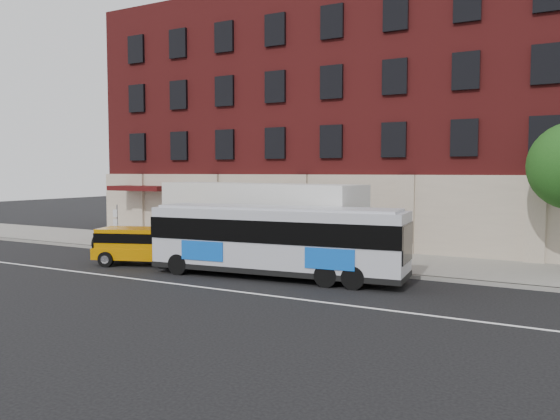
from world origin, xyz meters
The scene contains 9 objects.
ground centered at (0.00, 0.00, 0.00)m, with size 120.00×120.00×0.00m, color black.
sidewalk centered at (0.00, 9.00, 0.07)m, with size 60.00×6.00×0.15m, color gray.
kerb centered at (0.00, 6.00, 0.07)m, with size 60.00×0.25×0.15m, color gray.
lane_line centered at (0.00, 0.50, 0.01)m, with size 60.00×0.12×0.01m, color white.
building centered at (-0.01, 16.92, 7.58)m, with size 30.00×12.10×15.00m.
sign_pole centered at (-8.50, 6.15, 1.45)m, with size 0.30×0.20×2.50m.
city_bus centered at (3.01, 3.47, 1.60)m, with size 10.77×3.31×2.90m.
yellow_suv centered at (-4.20, 3.16, 0.98)m, with size 4.57×3.06×1.70m.
shipping_container centered at (0.04, 6.80, 1.85)m, with size 11.46×4.20×3.75m.
Camera 1 is at (13.81, -15.95, 4.32)m, focal length 35.40 mm.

